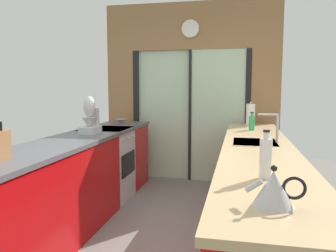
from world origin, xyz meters
name	(u,v)px	position (x,y,z in m)	size (l,w,h in m)	color
ground_plane	(165,225)	(0.00, 0.60, -0.01)	(5.04, 7.60, 0.02)	slate
back_wall_unit	(190,82)	(0.00, 2.40, 1.52)	(2.64, 0.12, 2.70)	olive
left_counter_run	(61,189)	(-0.91, 0.13, 0.47)	(0.62, 3.80, 0.92)	#AD0C0F
right_counter_run	(257,197)	(0.91, 0.30, 0.46)	(0.62, 3.80, 0.92)	#AD0C0F
sink_faucet	(274,123)	(1.06, 0.55, 1.10)	(0.19, 0.02, 0.27)	#B7BABC
oven_range	(107,164)	(-0.91, 1.25, 0.46)	(0.60, 0.60, 0.92)	#B7BABC
mixing_bowl	(121,121)	(-0.89, 1.77, 0.96)	(0.19, 0.19, 0.07)	gray
knife_block	(0,145)	(-0.89, -0.69, 1.03)	(0.08, 0.14, 0.28)	brown
stand_mixer	(90,119)	(-0.89, 0.76, 1.08)	(0.17, 0.27, 0.42)	#B7BABC
kettle	(274,189)	(0.89, -1.23, 1.00)	(0.26, 0.18, 0.18)	#B7BABC
soap_bottle_near	(266,158)	(0.89, -0.77, 1.04)	(0.07, 0.07, 0.28)	silver
soap_bottle_far	(252,123)	(0.89, 1.45, 1.01)	(0.07, 0.07, 0.22)	#339E56
paper_towel_roll	(250,115)	(0.89, 2.03, 1.06)	(0.14, 0.14, 0.32)	#B7BABC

